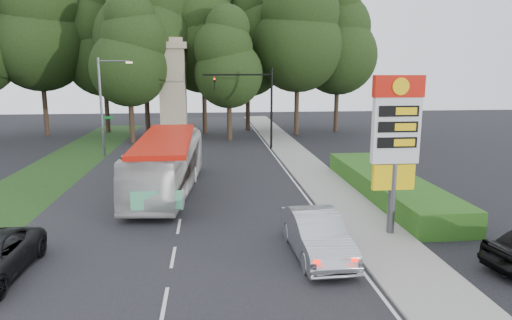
{
  "coord_description": "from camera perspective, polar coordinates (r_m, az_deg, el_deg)",
  "views": [
    {
      "loc": [
        1.47,
        -16.11,
        7.09
      ],
      "look_at": [
        3.99,
        8.2,
        2.2
      ],
      "focal_mm": 32.0,
      "sensor_mm": 36.0,
      "label": 1
    }
  ],
  "objects": [
    {
      "name": "tree_west_near",
      "position": [
        54.41,
        -18.62,
        13.83
      ],
      "size": [
        8.4,
        8.4,
        16.5
      ],
      "color": "#2D2116",
      "rests_on": "ground"
    },
    {
      "name": "tree_monument_left",
      "position": [
        45.75,
        -15.7,
        12.9
      ],
      "size": [
        7.28,
        7.28,
        14.3
      ],
      "color": "#2D2116",
      "rests_on": "ground"
    },
    {
      "name": "monument",
      "position": [
        46.28,
        -10.32,
        8.68
      ],
      "size": [
        3.0,
        3.0,
        10.05
      ],
      "color": "gray",
      "rests_on": "ground"
    },
    {
      "name": "tree_east_near",
      "position": [
        53.36,
        -1.06,
        14.1
      ],
      "size": [
        8.12,
        8.12,
        15.95
      ],
      "color": "#2D2116",
      "rests_on": "ground"
    },
    {
      "name": "streetlight_signs",
      "position": [
        39.13,
        -18.51,
        6.85
      ],
      "size": [
        2.75,
        0.98,
        8.0
      ],
      "color": "#59595E",
      "rests_on": "ground"
    },
    {
      "name": "sidewalk_right",
      "position": [
        29.81,
        7.91,
        -2.43
      ],
      "size": [
        3.0,
        80.0,
        0.12
      ],
      "primitive_type": "cube",
      "color": "gray",
      "rests_on": "ground"
    },
    {
      "name": "tree_center_right",
      "position": [
        51.26,
        -6.66,
        15.64
      ],
      "size": [
        9.24,
        9.24,
        18.15
      ],
      "color": "#2D2116",
      "rests_on": "ground"
    },
    {
      "name": "tree_far_east",
      "position": [
        53.23,
        10.29,
        14.65
      ],
      "size": [
        8.68,
        8.68,
        17.05
      ],
      "color": "#2D2116",
      "rests_on": "ground"
    },
    {
      "name": "gas_station_pylon",
      "position": [
        19.86,
        17.08,
        3.17
      ],
      "size": [
        2.1,
        0.45,
        6.85
      ],
      "color": "#59595E",
      "rests_on": "ground"
    },
    {
      "name": "tree_monument_right",
      "position": [
        45.66,
        -3.44,
        12.45
      ],
      "size": [
        6.72,
        6.72,
        13.2
      ],
      "color": "#2D2116",
      "rests_on": "ground"
    },
    {
      "name": "road_surface",
      "position": [
        29.02,
        -8.64,
        -2.94
      ],
      "size": [
        14.0,
        80.0,
        0.02
      ],
      "primitive_type": "cube",
      "color": "black",
      "rests_on": "ground"
    },
    {
      "name": "traffic_signal_mast",
      "position": [
        40.4,
        0.09,
        7.89
      ],
      "size": [
        6.1,
        0.35,
        7.2
      ],
      "color": "black",
      "rests_on": "ground"
    },
    {
      "name": "sedan_silver",
      "position": [
        17.85,
        7.62,
        -9.24
      ],
      "size": [
        2.02,
        5.26,
        1.71
      ],
      "primitive_type": "imported",
      "rotation": [
        0.0,
        0.0,
        0.04
      ],
      "color": "#AFB1B7",
      "rests_on": "ground"
    },
    {
      "name": "grass_verge_left",
      "position": [
        36.52,
        -23.26,
        -0.79
      ],
      "size": [
        5.0,
        50.0,
        0.02
      ],
      "primitive_type": "cube",
      "color": "#193814",
      "rests_on": "ground"
    },
    {
      "name": "tree_center_left",
      "position": [
        49.78,
        -13.94,
        16.68
      ],
      "size": [
        10.08,
        10.08,
        19.8
      ],
      "color": "#2D2116",
      "rests_on": "ground"
    },
    {
      "name": "tree_east_mid",
      "position": [
        50.2,
        5.27,
        16.14
      ],
      "size": [
        9.52,
        9.52,
        18.7
      ],
      "color": "#2D2116",
      "rests_on": "ground"
    },
    {
      "name": "tree_west_mid",
      "position": [
        54.21,
        -25.63,
        15.11
      ],
      "size": [
        9.8,
        9.8,
        19.25
      ],
      "color": "#2D2116",
      "rests_on": "ground"
    },
    {
      "name": "ground",
      "position": [
        17.66,
        -10.43,
        -12.55
      ],
      "size": [
        120.0,
        120.0,
        0.0
      ],
      "primitive_type": "plane",
      "color": "black",
      "rests_on": "ground"
    },
    {
      "name": "transit_bus",
      "position": [
        26.91,
        -11.06,
        -0.58
      ],
      "size": [
        3.84,
        11.99,
        3.28
      ],
      "primitive_type": "imported",
      "rotation": [
        0.0,
        0.0,
        -0.09
      ],
      "color": "silver",
      "rests_on": "ground"
    },
    {
      "name": "hedge",
      "position": [
        26.9,
        16.2,
        -3.1
      ],
      "size": [
        3.0,
        14.0,
        1.2
      ],
      "primitive_type": "cube",
      "color": "#274E15",
      "rests_on": "ground"
    }
  ]
}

